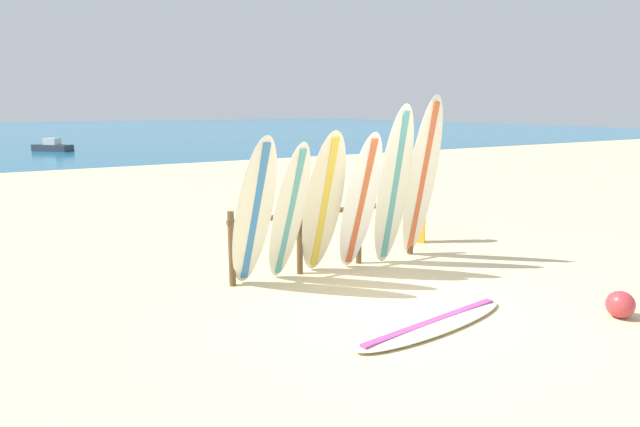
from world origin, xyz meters
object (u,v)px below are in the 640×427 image
object	(u,v)px
surfboard_leaning_left	(289,214)
surfboard_leaning_center_left	(323,204)
surfboard_leaning_center_right	(394,187)
beach_ball	(620,304)
beachgoer_standing	(420,194)
surfboard_leaning_right	(422,179)
surfboard_leaning_center	(360,203)
surfboard_lying_on_sand	(433,323)
surfboard_rack	(330,226)
small_boat_offshore	(52,146)
surfboard_leaning_far_left	(254,214)

from	to	relation	value
surfboard_leaning_left	surfboard_leaning_center_left	world-z (taller)	surfboard_leaning_center_left
surfboard_leaning_center_right	beach_ball	xyz separation A→B (m)	(1.01, -2.93, -1.06)
surfboard_leaning_left	beachgoer_standing	xyz separation A→B (m)	(3.07, 0.89, -0.12)
surfboard_leaning_center_right	surfboard_leaning_right	bearing A→B (deg)	7.65
surfboard_leaning_center_left	beach_ball	distance (m)	3.84
surfboard_leaning_center	surfboard_lying_on_sand	bearing A→B (deg)	-101.06
surfboard_rack	surfboard_leaning_center	world-z (taller)	surfboard_leaning_center
surfboard_leaning_right	surfboard_lying_on_sand	bearing A→B (deg)	-127.65
beachgoer_standing	small_boat_offshore	distance (m)	26.30
surfboard_leaning_center_left	surfboard_leaning_left	bearing A→B (deg)	-170.65
surfboard_leaning_right	beachgoer_standing	size ratio (longest dim) A/B	1.63
surfboard_leaning_center_right	small_boat_offshore	xyz separation A→B (m)	(-2.63, 26.91, -0.96)
surfboard_leaning_right	surfboard_leaning_left	bearing A→B (deg)	-178.75
surfboard_leaning_far_left	surfboard_lying_on_sand	xyz separation A→B (m)	(1.23, -2.04, -1.00)
surfboard_leaning_center_left	surfboard_leaning_right	xyz separation A→B (m)	(1.75, -0.05, 0.24)
beachgoer_standing	beach_ball	size ratio (longest dim) A/B	5.05
surfboard_rack	small_boat_offshore	distance (m)	26.58
surfboard_leaning_left	surfboard_leaning_center_right	world-z (taller)	surfboard_leaning_center_right
surfboard_leaning_center_left	small_boat_offshore	bearing A→B (deg)	93.19
surfboard_lying_on_sand	surfboard_leaning_far_left	bearing A→B (deg)	121.06
surfboard_lying_on_sand	surfboard_leaning_center	bearing A→B (deg)	78.94
surfboard_leaning_center	beachgoer_standing	bearing A→B (deg)	25.96
surfboard_leaning_far_left	surfboard_leaning_center_right	bearing A→B (deg)	-0.25
surfboard_leaning_left	surfboard_lying_on_sand	distance (m)	2.38
surfboard_leaning_center	surfboard_leaning_right	xyz separation A→B (m)	(1.24, 0.12, 0.25)
surfboard_leaning_center	surfboard_leaning_center_right	size ratio (longest dim) A/B	0.85
surfboard_leaning_center_left	surfboard_leaning_right	bearing A→B (deg)	-1.52
surfboard_leaning_right	beach_ball	xyz separation A→B (m)	(0.40, -3.01, -1.13)
surfboard_leaning_left	surfboard_leaning_right	world-z (taller)	surfboard_leaning_right
surfboard_leaning_left	surfboard_leaning_center_right	size ratio (longest dim) A/B	0.81
surfboard_leaning_left	beachgoer_standing	world-z (taller)	surfboard_leaning_left
surfboard_rack	surfboard_leaning_far_left	distance (m)	1.49
surfboard_leaning_far_left	beachgoer_standing	xyz separation A→B (m)	(3.58, 0.91, -0.17)
surfboard_leaning_center_left	surfboard_lying_on_sand	distance (m)	2.39
surfboard_leaning_left	surfboard_leaning_center	bearing A→B (deg)	-3.60
surfboard_leaning_right	beach_ball	world-z (taller)	surfboard_leaning_right
surfboard_leaning_far_left	surfboard_leaning_center	distance (m)	1.62
surfboard_rack	surfboard_leaning_center_right	xyz separation A→B (m)	(0.86, -0.39, 0.57)
surfboard_rack	surfboard_leaning_right	xyz separation A→B (m)	(1.47, -0.31, 0.64)
surfboard_rack	surfboard_leaning_center_left	distance (m)	0.55
surfboard_rack	surfboard_leaning_center	size ratio (longest dim) A/B	1.55
surfboard_leaning_center_right	beachgoer_standing	bearing A→B (deg)	34.47
surfboard_rack	small_boat_offshore	xyz separation A→B (m)	(-1.77, 26.52, -0.40)
surfboard_leaning_far_left	surfboard_leaning_center_left	bearing A→B (deg)	6.14
surfboard_lying_on_sand	beach_ball	distance (m)	2.22
small_boat_offshore	surfboard_leaning_center	bearing A→B (deg)	-85.75
surfboard_leaning_far_left	surfboard_leaning_left	size ratio (longest dim) A/B	1.05
surfboard_rack	small_boat_offshore	world-z (taller)	surfboard_rack
surfboard_leaning_center_left	surfboard_leaning_right	size ratio (longest dim) A/B	0.82
surfboard_leaning_center	surfboard_leaning_center_right	bearing A→B (deg)	3.50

